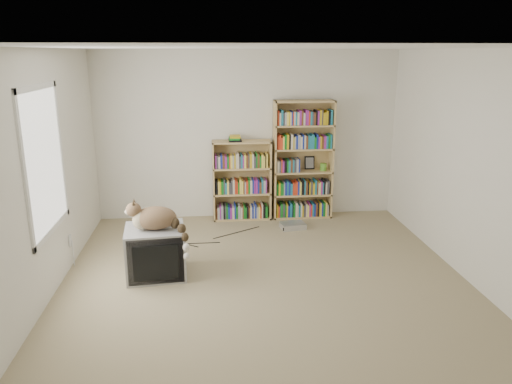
{
  "coord_description": "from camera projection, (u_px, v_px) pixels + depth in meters",
  "views": [
    {
      "loc": [
        -0.58,
        -4.91,
        2.46
      ],
      "look_at": [
        -0.02,
        1.0,
        0.79
      ],
      "focal_mm": 35.0,
      "sensor_mm": 36.0,
      "label": 1
    }
  ],
  "objects": [
    {
      "name": "wall_back",
      "position": [
        248.0,
        136.0,
        7.48
      ],
      "size": [
        4.5,
        0.02,
        2.5
      ],
      "primitive_type": "cube",
      "color": "silver",
      "rests_on": "floor"
    },
    {
      "name": "crt_tv",
      "position": [
        156.0,
        252.0,
        5.64
      ],
      "size": [
        0.7,
        0.65,
        0.57
      ],
      "rotation": [
        0.0,
        0.0,
        0.1
      ],
      "color": "gray",
      "rests_on": "floor"
    },
    {
      "name": "dvd_player",
      "position": [
        293.0,
        226.0,
        7.2
      ],
      "size": [
        0.38,
        0.3,
        0.08
      ],
      "primitive_type": "cube",
      "rotation": [
        0.0,
        0.0,
        0.16
      ],
      "color": "silver",
      "rests_on": "floor"
    },
    {
      "name": "green_mug",
      "position": [
        323.0,
        167.0,
        7.56
      ],
      "size": [
        0.1,
        0.1,
        0.11
      ],
      "primitive_type": "cylinder",
      "color": "#599F2D",
      "rests_on": "bookcase_tall"
    },
    {
      "name": "cat",
      "position": [
        160.0,
        222.0,
        5.47
      ],
      "size": [
        0.71,
        0.51,
        0.56
      ],
      "rotation": [
        0.0,
        0.0,
        0.06
      ],
      "color": "#3B2618",
      "rests_on": "crt_tv"
    },
    {
      "name": "wall_outlet",
      "position": [
        70.0,
        241.0,
        5.86
      ],
      "size": [
        0.01,
        0.08,
        0.13
      ],
      "primitive_type": "cube",
      "color": "silver",
      "rests_on": "wall_left"
    },
    {
      "name": "window",
      "position": [
        45.0,
        161.0,
        5.03
      ],
      "size": [
        0.02,
        1.22,
        1.52
      ],
      "primitive_type": "cube",
      "color": "white",
      "rests_on": "wall_left"
    },
    {
      "name": "book_stack",
      "position": [
        234.0,
        138.0,
        7.3
      ],
      "size": [
        0.19,
        0.25,
        0.08
      ],
      "primitive_type": "cube",
      "color": "red",
      "rests_on": "bookcase_short"
    },
    {
      "name": "wall_front",
      "position": [
        321.0,
        285.0,
        2.69
      ],
      "size": [
        4.5,
        0.02,
        2.5
      ],
      "primitive_type": "cube",
      "color": "silver",
      "rests_on": "floor"
    },
    {
      "name": "wall_left",
      "position": [
        39.0,
        180.0,
        4.88
      ],
      "size": [
        0.02,
        5.0,
        2.5
      ],
      "primitive_type": "cube",
      "color": "silver",
      "rests_on": "floor"
    },
    {
      "name": "floor_cables",
      "position": [
        226.0,
        235.0,
        6.92
      ],
      "size": [
        1.2,
        0.7,
        0.01
      ],
      "primitive_type": null,
      "color": "black",
      "rests_on": "floor"
    },
    {
      "name": "wall_right",
      "position": [
        477.0,
        170.0,
        5.29
      ],
      "size": [
        0.02,
        5.0,
        2.5
      ],
      "primitive_type": "cube",
      "color": "silver",
      "rests_on": "floor"
    },
    {
      "name": "bookcase_tall",
      "position": [
        303.0,
        163.0,
        7.53
      ],
      "size": [
        0.89,
        0.3,
        1.78
      ],
      "color": "tan",
      "rests_on": "floor"
    },
    {
      "name": "framed_print",
      "position": [
        309.0,
        163.0,
        7.62
      ],
      "size": [
        0.15,
        0.05,
        0.2
      ],
      "primitive_type": "cube",
      "rotation": [
        -0.17,
        0.0,
        0.0
      ],
      "color": "black",
      "rests_on": "bookcase_tall"
    },
    {
      "name": "ceiling",
      "position": [
        268.0,
        47.0,
        4.74
      ],
      "size": [
        4.5,
        5.0,
        0.02
      ],
      "primitive_type": "cube",
      "color": "white",
      "rests_on": "wall_back"
    },
    {
      "name": "bookcase_short",
      "position": [
        242.0,
        183.0,
        7.53
      ],
      "size": [
        0.87,
        0.3,
        1.2
      ],
      "color": "tan",
      "rests_on": "floor"
    },
    {
      "name": "floor",
      "position": [
        266.0,
        286.0,
        5.42
      ],
      "size": [
        4.5,
        5.0,
        0.01
      ],
      "primitive_type": "cube",
      "color": "tan",
      "rests_on": "ground"
    }
  ]
}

